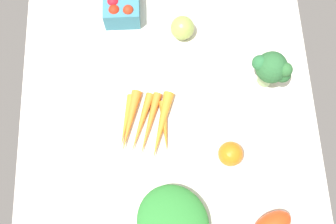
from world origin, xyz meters
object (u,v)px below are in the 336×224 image
object	(u,v)px
broccoli_head	(273,69)
heirloom_tomato_orange	(231,154)
carrot_bunch	(146,124)
berry_basket	(121,7)
heirloom_tomato_green	(182,28)
leafy_greens_clump	(174,223)

from	to	relation	value
broccoli_head	heirloom_tomato_orange	world-z (taller)	broccoli_head
carrot_bunch	berry_basket	size ratio (longest dim) A/B	1.97
broccoli_head	heirloom_tomato_green	size ratio (longest dim) A/B	1.91
broccoli_head	leafy_greens_clump	world-z (taller)	broccoli_head
broccoli_head	heirloom_tomato_orange	distance (cm)	23.44
carrot_bunch	leafy_greens_clump	distance (cm)	25.36
carrot_bunch	heirloom_tomato_orange	distance (cm)	22.24
heirloom_tomato_green	leafy_greens_clump	bearing A→B (deg)	-5.16
broccoli_head	heirloom_tomato_green	bearing A→B (deg)	-125.16
leafy_greens_clump	berry_basket	bearing A→B (deg)	-168.41
berry_basket	heirloom_tomato_orange	bearing A→B (deg)	32.10
broccoli_head	heirloom_tomato_green	world-z (taller)	broccoli_head
carrot_bunch	berry_basket	world-z (taller)	berry_basket
carrot_bunch	leafy_greens_clump	xyz separation A→B (cm)	(24.59, 5.89, 1.92)
broccoli_head	carrot_bunch	xyz separation A→B (cm)	(10.81, -31.81, -6.63)
heirloom_tomato_orange	heirloom_tomato_green	bearing A→B (deg)	-164.28
heirloom_tomato_green	berry_basket	distance (cm)	17.64
heirloom_tomato_green	berry_basket	xyz separation A→B (cm)	(-6.74, -16.29, 0.70)
leafy_greens_clump	carrot_bunch	bearing A→B (deg)	-166.53
heirloom_tomato_orange	berry_basket	distance (cm)	49.12
heirloom_tomato_green	berry_basket	size ratio (longest dim) A/B	0.67
broccoli_head	leafy_greens_clump	distance (cm)	44.13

